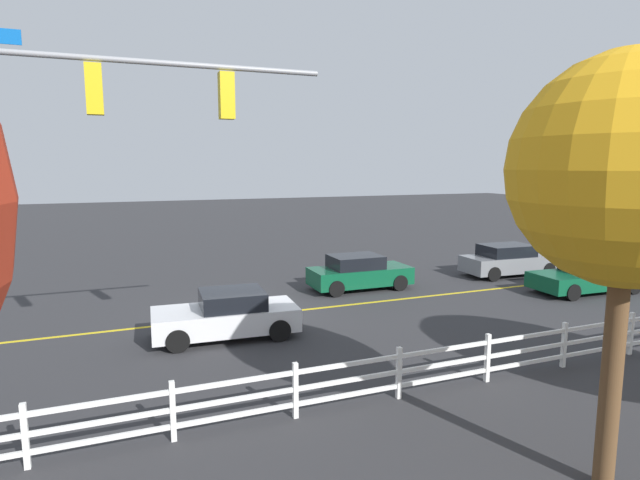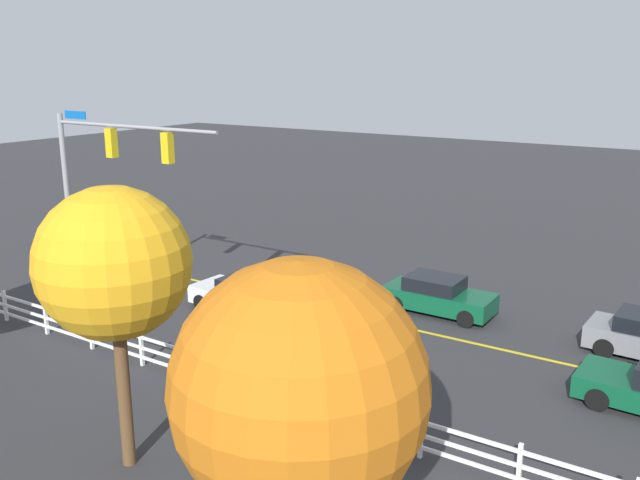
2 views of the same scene
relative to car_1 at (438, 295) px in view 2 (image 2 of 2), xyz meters
name	(u,v)px [view 2 (image 2 of 2)]	position (x,y,z in m)	size (l,w,h in m)	color
ground_plane	(290,302)	(5.41, 2.04, -0.69)	(120.00, 120.00, 0.00)	#2D2D30
lane_center_stripe	(379,322)	(1.41, 2.04, -0.69)	(28.00, 0.16, 0.01)	gold
signal_assembly	(102,176)	(10.02, 6.95, 4.61)	(7.55, 0.38, 7.54)	gray
car_1	(438,295)	(0.00, 0.00, 0.00)	(4.11, 1.86, 1.41)	#0C4C2D
car_2	(244,296)	(6.20, 3.90, -0.03)	(4.25, 2.09, 1.38)	silver
white_rail_fence	(229,375)	(2.41, 9.30, -0.09)	(26.10, 0.10, 1.15)	white
tree_1	(299,388)	(-3.55, 14.45, 3.38)	(4.29, 4.29, 6.23)	brown
tree_2	(114,264)	(2.20, 13.21, 4.23)	(3.42, 3.42, 6.66)	brown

